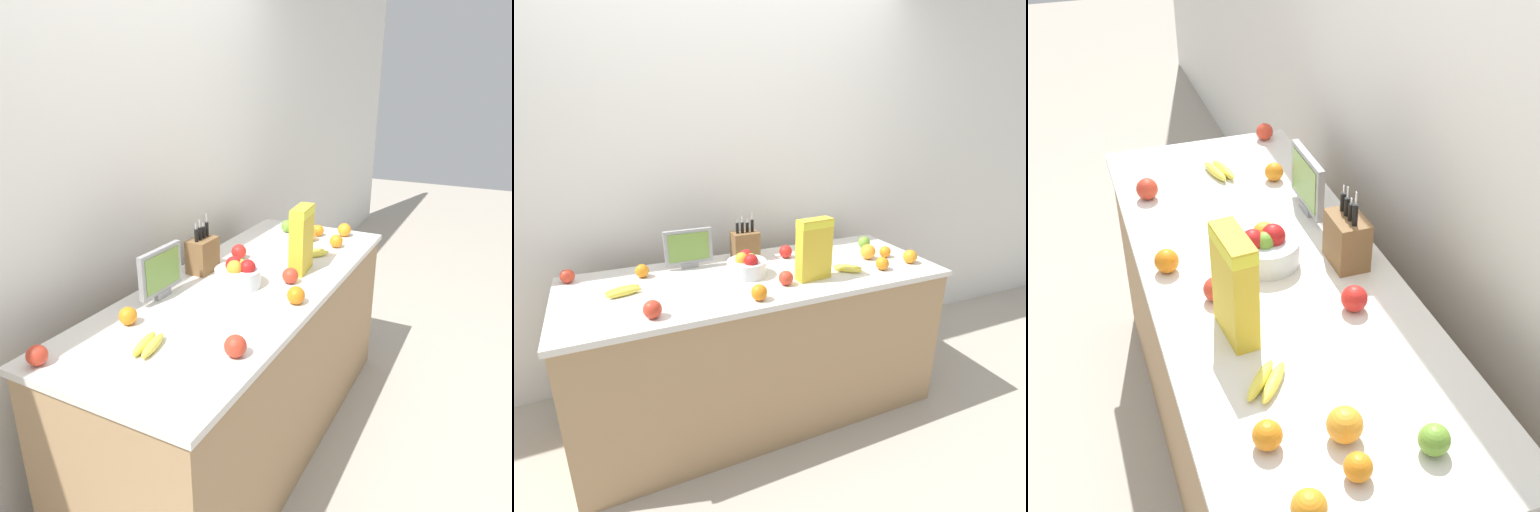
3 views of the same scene
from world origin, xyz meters
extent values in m
plane|color=#B2A899|center=(0.00, 0.00, 0.00)|extent=(14.00, 14.00, 0.00)
cube|color=silver|center=(0.00, 0.60, 1.30)|extent=(9.00, 0.06, 2.60)
cube|color=tan|center=(0.00, 0.00, 0.42)|extent=(2.01, 0.74, 0.84)
cube|color=silver|center=(0.00, 0.00, 0.86)|extent=(2.04, 0.77, 0.03)
cube|color=brown|center=(0.03, 0.25, 0.95)|extent=(0.16, 0.10, 0.17)
cylinder|color=black|center=(-0.02, 0.25, 1.07)|extent=(0.02, 0.02, 0.06)
cube|color=silver|center=(-0.02, 0.25, 1.11)|extent=(0.01, 0.00, 0.03)
cylinder|color=black|center=(0.01, 0.25, 1.07)|extent=(0.02, 0.02, 0.06)
cube|color=silver|center=(0.01, 0.25, 1.12)|extent=(0.01, 0.00, 0.04)
cylinder|color=black|center=(0.04, 0.25, 1.07)|extent=(0.02, 0.02, 0.06)
cube|color=silver|center=(0.04, 0.25, 1.10)|extent=(0.01, 0.00, 0.02)
cylinder|color=black|center=(0.07, 0.25, 1.07)|extent=(0.02, 0.02, 0.07)
cube|color=silver|center=(0.07, 0.25, 1.13)|extent=(0.01, 0.00, 0.04)
cube|color=gray|center=(-0.31, 0.24, 0.89)|extent=(0.09, 0.03, 0.03)
cube|color=gray|center=(-0.31, 0.24, 1.00)|extent=(0.27, 0.02, 0.19)
cube|color=olive|center=(-0.31, 0.23, 1.00)|extent=(0.23, 0.00, 0.16)
cube|color=gold|center=(0.25, -0.17, 1.03)|extent=(0.19, 0.09, 0.33)
cube|color=yellow|center=(0.25, -0.17, 1.17)|extent=(0.19, 0.09, 0.04)
cylinder|color=silver|center=(-0.05, 0.01, 0.91)|extent=(0.21, 0.21, 0.08)
sphere|color=#6B9E33|center=(-0.03, 0.00, 0.97)|extent=(0.06, 0.06, 0.06)
sphere|color=red|center=(-0.05, 0.03, 0.97)|extent=(0.08, 0.08, 0.08)
sphere|color=orange|center=(-0.08, 0.01, 0.97)|extent=(0.07, 0.07, 0.07)
sphere|color=red|center=(-0.05, -0.04, 0.97)|extent=(0.07, 0.07, 0.07)
ellipsoid|color=yellow|center=(-0.69, 0.04, 0.89)|extent=(0.17, 0.07, 0.04)
ellipsoid|color=yellow|center=(-0.69, 0.00, 0.89)|extent=(0.17, 0.08, 0.04)
ellipsoid|color=yellow|center=(0.49, -0.14, 0.89)|extent=(0.15, 0.12, 0.03)
ellipsoid|color=yellow|center=(0.47, -0.17, 0.89)|extent=(0.14, 0.13, 0.03)
sphere|color=red|center=(0.26, 0.18, 0.91)|extent=(0.08, 0.08, 0.08)
sphere|color=#6B9E33|center=(0.81, 0.14, 0.91)|extent=(0.08, 0.08, 0.08)
sphere|color=red|center=(0.08, -0.19, 0.91)|extent=(0.08, 0.08, 0.08)
sphere|color=red|center=(-0.94, 0.28, 0.91)|extent=(0.07, 0.07, 0.07)
sphere|color=red|center=(-0.59, -0.28, 0.91)|extent=(0.08, 0.08, 0.08)
sphere|color=orange|center=(-0.58, 0.21, 0.91)|extent=(0.07, 0.07, 0.07)
sphere|color=orange|center=(0.70, -0.04, 0.91)|extent=(0.09, 0.09, 0.09)
sphere|color=orange|center=(0.89, -0.19, 0.91)|extent=(0.08, 0.08, 0.08)
sphere|color=orange|center=(-0.11, -0.30, 0.91)|extent=(0.08, 0.08, 0.08)
sphere|color=orange|center=(0.82, -0.05, 0.90)|extent=(0.07, 0.07, 0.07)
sphere|color=orange|center=(0.67, -0.22, 0.91)|extent=(0.07, 0.07, 0.07)
camera|label=1|loc=(-1.89, -1.03, 1.79)|focal=35.00mm
camera|label=2|loc=(-0.74, -1.88, 1.70)|focal=28.00mm
camera|label=3|loc=(1.75, -0.54, 2.18)|focal=50.00mm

